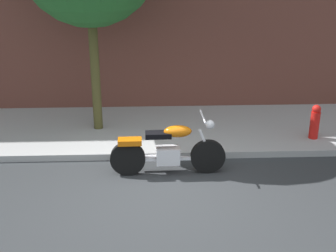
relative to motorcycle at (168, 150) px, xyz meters
The scene contains 4 objects.
ground_plane 0.85m from the motorcycle, 100.81° to the right, with size 60.00×60.00×0.00m, color #303335.
sidewalk 2.16m from the motorcycle, 93.60° to the left, with size 24.79×3.01×0.14m, color #A6A6A6.
motorcycle is the anchor object (origin of this frame).
fire_hydrant 3.49m from the motorcycle, 21.53° to the left, with size 0.20×0.20×0.91m.
Camera 1 is at (-0.19, -6.88, 3.89)m, focal length 47.40 mm.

